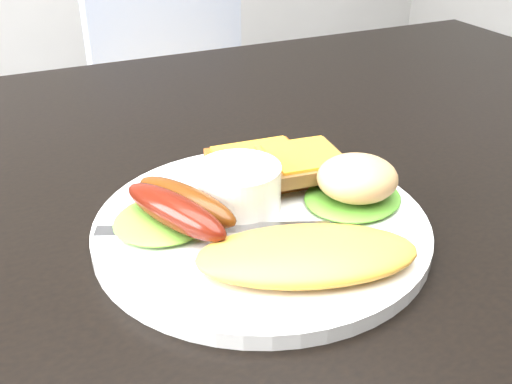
{
  "coord_description": "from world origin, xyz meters",
  "views": [
    {
      "loc": [
        -0.21,
        -0.47,
        1.01
      ],
      "look_at": [
        -0.04,
        -0.1,
        0.78
      ],
      "focal_mm": 42.0,
      "sensor_mm": 36.0,
      "label": 1
    }
  ],
  "objects_px": {
    "person": "(141,58)",
    "dining_table": "(250,187)",
    "plate": "(261,226)",
    "dining_chair": "(195,109)"
  },
  "relations": [
    {
      "from": "person",
      "to": "dining_table",
      "type": "bearing_deg",
      "value": 85.5
    },
    {
      "from": "plate",
      "to": "dining_chair",
      "type": "bearing_deg",
      "value": 73.81
    },
    {
      "from": "dining_table",
      "to": "person",
      "type": "relative_size",
      "value": 0.86
    },
    {
      "from": "dining_chair",
      "to": "plate",
      "type": "bearing_deg",
      "value": -115.32
    },
    {
      "from": "dining_table",
      "to": "dining_chair",
      "type": "relative_size",
      "value": 2.67
    },
    {
      "from": "dining_table",
      "to": "dining_chair",
      "type": "bearing_deg",
      "value": 74.23
    },
    {
      "from": "dining_chair",
      "to": "person",
      "type": "bearing_deg",
      "value": -132.06
    },
    {
      "from": "dining_table",
      "to": "dining_chair",
      "type": "xyz_separation_m",
      "value": [
        0.26,
        0.91,
        -0.28
      ]
    },
    {
      "from": "dining_table",
      "to": "plate",
      "type": "bearing_deg",
      "value": -109.65
    },
    {
      "from": "person",
      "to": "plate",
      "type": "height_order",
      "value": "person"
    }
  ]
}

